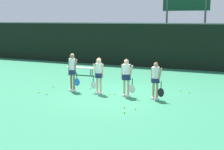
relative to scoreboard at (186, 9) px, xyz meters
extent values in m
plane|color=#2D7F56|center=(-1.27, -9.92, -4.12)|extent=(140.00, 140.00, 0.00)
cube|color=black|center=(-1.27, -1.35, -2.59)|extent=(60.00, 0.06, 3.07)
cube|color=slate|center=(-1.27, -1.35, -1.02)|extent=(60.00, 0.08, 0.08)
cylinder|color=#515156|center=(-1.35, 0.00, -1.46)|extent=(0.14, 0.14, 5.33)
cylinder|color=#515156|center=(1.35, 0.00, -1.46)|extent=(0.14, 0.14, 5.33)
cube|color=#0F3823|center=(0.00, 0.00, 0.53)|extent=(3.28, 0.12, 1.35)
cube|color=silver|center=(-5.19, -6.00, -3.67)|extent=(1.83, 0.43, 0.04)
cylinder|color=slate|center=(-4.45, -5.85, -3.90)|extent=(0.06, 0.06, 0.43)
cylinder|color=slate|center=(-4.44, -6.10, -3.90)|extent=(0.06, 0.06, 0.43)
cylinder|color=slate|center=(-5.94, -5.91, -3.90)|extent=(0.06, 0.06, 0.43)
cylinder|color=slate|center=(-5.93, -6.16, -3.90)|extent=(0.06, 0.06, 0.43)
cylinder|color=#8C664C|center=(-3.28, -10.01, -3.69)|extent=(0.10, 0.10, 0.86)
cylinder|color=#8C664C|center=(-3.44, -10.00, -3.69)|extent=(0.10, 0.10, 0.86)
cube|color=white|center=(-3.28, -10.04, -4.08)|extent=(0.13, 0.25, 0.09)
cube|color=white|center=(-3.44, -10.03, -4.08)|extent=(0.13, 0.25, 0.09)
cylinder|color=#192347|center=(-3.36, -10.01, -3.19)|extent=(0.34, 0.34, 0.20)
cylinder|color=white|center=(-3.36, -10.01, -2.90)|extent=(0.30, 0.30, 0.72)
sphere|color=#8C664C|center=(-3.36, -10.01, -2.44)|extent=(0.21, 0.21, 0.21)
sphere|color=#D8B772|center=(-3.36, -9.99, -2.41)|extent=(0.19, 0.19, 0.19)
cylinder|color=#8C664C|center=(-3.17, -10.02, -2.92)|extent=(0.22, 0.10, 0.69)
cylinder|color=#8C664C|center=(-3.54, -9.99, -2.92)|extent=(0.08, 0.08, 0.68)
cylinder|color=black|center=(-3.09, -10.05, -3.35)|extent=(0.03, 0.03, 0.26)
ellipsoid|color=blue|center=(-3.09, -10.05, -3.66)|extent=(0.31, 0.03, 0.36)
cylinder|color=beige|center=(-1.87, -10.01, -3.73)|extent=(0.10, 0.10, 0.79)
cylinder|color=beige|center=(-2.04, -10.02, -3.73)|extent=(0.10, 0.10, 0.79)
cube|color=white|center=(-1.87, -10.04, -4.08)|extent=(0.12, 0.25, 0.09)
cube|color=white|center=(-2.03, -10.05, -4.08)|extent=(0.12, 0.25, 0.09)
cylinder|color=#192347|center=(-1.95, -10.01, -3.26)|extent=(0.35, 0.35, 0.21)
cylinder|color=white|center=(-1.95, -10.01, -3.01)|extent=(0.30, 0.30, 0.63)
sphere|color=beige|center=(-1.95, -10.01, -2.58)|extent=(0.23, 0.23, 0.23)
sphere|color=olive|center=(-1.95, -9.99, -2.55)|extent=(0.21, 0.21, 0.21)
cylinder|color=beige|center=(-2.15, -10.02, -3.03)|extent=(0.20, 0.09, 0.60)
cylinder|color=beige|center=(-1.77, -10.00, -3.03)|extent=(0.08, 0.08, 0.60)
cylinder|color=black|center=(-2.22, -10.05, -3.41)|extent=(0.03, 0.03, 0.27)
ellipsoid|color=silver|center=(-2.22, -10.05, -3.74)|extent=(0.28, 0.03, 0.37)
cylinder|color=tan|center=(-0.53, -9.98, -3.72)|extent=(0.10, 0.10, 0.80)
cylinder|color=tan|center=(-0.72, -9.97, -3.72)|extent=(0.10, 0.10, 0.80)
cube|color=white|center=(-0.53, -10.01, -4.08)|extent=(0.12, 0.24, 0.09)
cube|color=white|center=(-0.72, -10.00, -4.08)|extent=(0.12, 0.24, 0.09)
cylinder|color=#192347|center=(-0.62, -9.97, -3.24)|extent=(0.40, 0.40, 0.25)
cylinder|color=white|center=(-0.62, -9.97, -3.00)|extent=(0.35, 0.35, 0.65)
sphere|color=tan|center=(-0.62, -9.97, -2.57)|extent=(0.22, 0.22, 0.22)
sphere|color=#4C331E|center=(-0.62, -9.95, -2.54)|extent=(0.20, 0.20, 0.20)
cylinder|color=tan|center=(-0.41, -9.98, -3.01)|extent=(0.21, 0.09, 0.62)
cylinder|color=tan|center=(-0.83, -9.96, -3.01)|extent=(0.08, 0.08, 0.61)
cylinder|color=black|center=(-0.33, -10.01, -3.41)|extent=(0.03, 0.03, 0.28)
ellipsoid|color=silver|center=(-0.33, -10.01, -3.74)|extent=(0.29, 0.03, 0.38)
cylinder|color=tan|center=(0.79, -9.98, -3.74)|extent=(0.10, 0.10, 0.77)
cylinder|color=tan|center=(0.62, -9.95, -3.74)|extent=(0.10, 0.10, 0.77)
cube|color=white|center=(0.78, -10.01, -4.08)|extent=(0.16, 0.26, 0.09)
cube|color=white|center=(0.61, -9.98, -4.08)|extent=(0.16, 0.26, 0.09)
cylinder|color=#192347|center=(0.70, -9.97, -3.29)|extent=(0.36, 0.36, 0.19)
cylinder|color=white|center=(0.70, -9.97, -3.03)|extent=(0.32, 0.32, 0.64)
sphere|color=tan|center=(0.70, -9.97, -2.61)|extent=(0.19, 0.19, 0.19)
sphere|color=#4C331E|center=(0.71, -9.95, -2.59)|extent=(0.18, 0.18, 0.18)
cylinder|color=tan|center=(0.90, -10.01, -3.05)|extent=(0.21, 0.12, 0.61)
cylinder|color=tan|center=(0.52, -9.93, -3.05)|extent=(0.08, 0.08, 0.61)
cylinder|color=black|center=(0.97, -10.04, -3.44)|extent=(0.03, 0.03, 0.28)
ellipsoid|color=black|center=(0.97, -10.04, -3.78)|extent=(0.27, 0.03, 0.39)
sphere|color=#CCE033|center=(-1.23, -9.89, -4.09)|extent=(0.07, 0.07, 0.07)
sphere|color=#CCE033|center=(0.23, -12.36, -4.09)|extent=(0.06, 0.06, 0.06)
sphere|color=#CCE033|center=(-0.02, -11.73, -4.09)|extent=(0.07, 0.07, 0.07)
sphere|color=#CCE033|center=(-2.79, -9.29, -4.09)|extent=(0.07, 0.07, 0.07)
sphere|color=#CCE033|center=(-1.41, -10.01, -4.09)|extent=(0.07, 0.07, 0.07)
sphere|color=#CCE033|center=(1.84, -8.17, -4.09)|extent=(0.07, 0.07, 0.07)
sphere|color=#CCE033|center=(1.38, -7.95, -4.09)|extent=(0.07, 0.07, 0.07)
sphere|color=#CCE033|center=(-4.70, -9.66, -4.09)|extent=(0.07, 0.07, 0.07)
sphere|color=#CCE033|center=(0.45, -11.78, -4.09)|extent=(0.06, 0.06, 0.06)
sphere|color=#CCE033|center=(-4.05, -11.16, -4.09)|extent=(0.07, 0.07, 0.07)
sphere|color=#CCE033|center=(-0.84, -8.86, -4.09)|extent=(0.07, 0.07, 0.07)
sphere|color=#CCE033|center=(-4.61, -11.01, -4.09)|extent=(0.07, 0.07, 0.07)
camera|label=1|loc=(4.22, -22.61, -0.72)|focal=50.00mm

